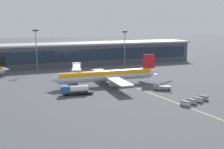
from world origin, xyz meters
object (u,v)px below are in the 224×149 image
Objects in this scene: fuel_tanker at (75,90)px; belt_loader at (162,87)px; baggage_cart_1 at (192,101)px; baggage_cart_0 at (185,103)px; baggage_cart_3 at (204,98)px; main_airliner at (107,76)px; baggage_cart_2 at (198,99)px.

belt_loader is at bearing -7.96° from fuel_tanker.
belt_loader reaches higher than fuel_tanker.
fuel_tanker is 3.66× the size of baggage_cart_1.
belt_loader is 2.30× the size of baggage_cart_0.
baggage_cart_3 is (6.04, 2.12, 0.00)m from baggage_cart_1.
baggage_cart_0 is 1.00× the size of baggage_cart_1.
baggage_cart_3 is (21.16, -30.47, -3.04)m from main_airliner.
fuel_tanker is 31.42m from belt_loader.
main_airliner reaches higher than baggage_cart_3.
baggage_cart_2 is at bearing 19.39° from baggage_cart_0.
belt_loader is at bearing 87.45° from baggage_cart_1.
fuel_tanker is at bearing 172.04° from belt_loader.
baggage_cart_1 is at bearing 19.39° from baggage_cart_0.
baggage_cart_1 is at bearing -160.61° from baggage_cart_2.
baggage_cart_0 is at bearing -41.02° from fuel_tanker.
belt_loader is (31.11, -4.35, -0.76)m from fuel_tanker.
main_airliner reaches higher than fuel_tanker.
baggage_cart_3 is (3.02, 1.06, 0.00)m from baggage_cart_2.
belt_loader is 2.30× the size of baggage_cart_1.
main_airliner reaches higher than baggage_cart_1.
baggage_cart_3 is at bearing 19.39° from baggage_cart_2.
main_airliner is 4.02× the size of fuel_tanker.
main_airliner is at bearing 114.89° from baggage_cart_1.
fuel_tanker is 3.66× the size of baggage_cart_2.
baggage_cart_0 is 6.40m from baggage_cart_2.
belt_loader is (15.94, -14.28, -2.83)m from main_airliner.
baggage_cart_3 is at bearing 19.39° from baggage_cart_1.
belt_loader is at bearing 107.88° from baggage_cart_3.
belt_loader is 2.30× the size of baggage_cart_3.
belt_loader reaches higher than baggage_cart_3.
baggage_cart_3 is at bearing -55.22° from main_airliner.
baggage_cart_0 is at bearing -160.61° from baggage_cart_1.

